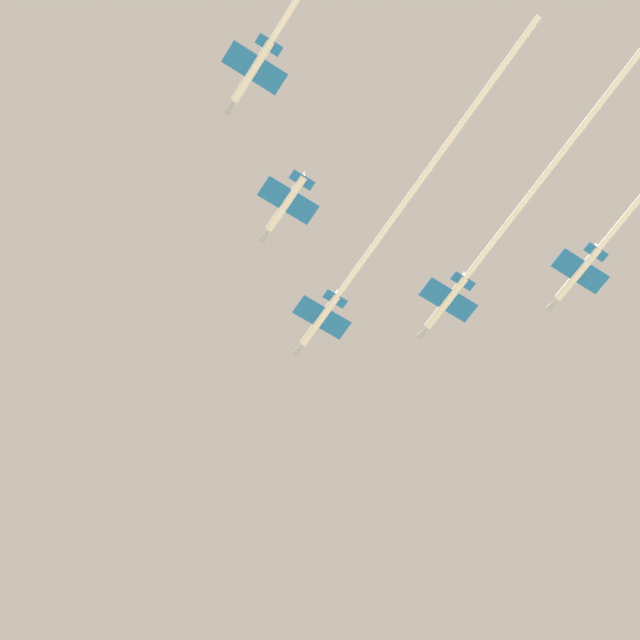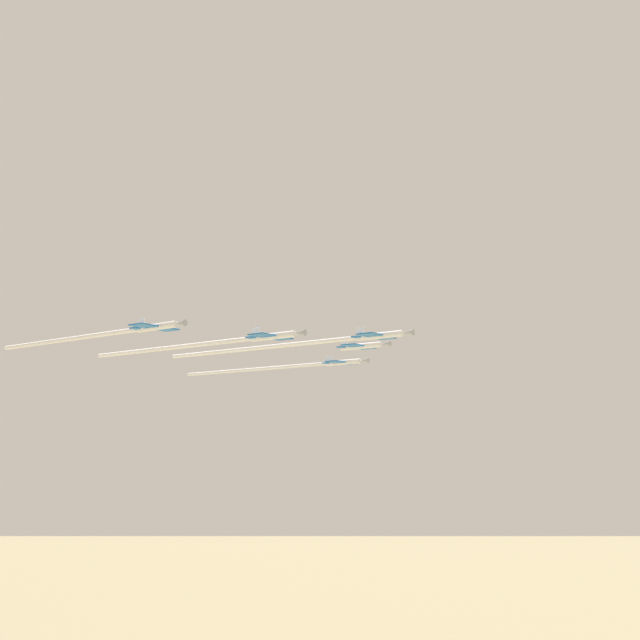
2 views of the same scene
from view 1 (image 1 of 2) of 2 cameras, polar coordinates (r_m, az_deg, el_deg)
jet_lead at (r=160.27m, az=3.33°, el=4.61°), size 13.49×60.20×2.52m
jet_port_inner at (r=159.26m, az=-1.81°, el=6.01°), size 9.01×12.16×2.52m
jet_starboard_inner at (r=161.16m, az=9.66°, el=4.89°), size 12.63×54.92×2.52m
jet_starboard_outer at (r=165.23m, az=16.28°, el=6.05°), size 12.34×53.15×2.52m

